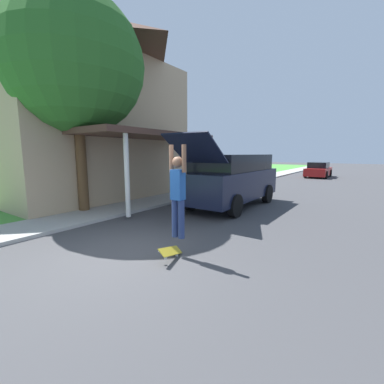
# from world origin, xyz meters

# --- Properties ---
(ground_plane) EXTENTS (120.00, 120.00, 0.00)m
(ground_plane) POSITION_xyz_m (0.00, 0.00, 0.00)
(ground_plane) COLOR #3D3D3F
(lawn) EXTENTS (10.00, 80.00, 0.08)m
(lawn) POSITION_xyz_m (-8.00, 6.00, 0.04)
(lawn) COLOR #478E38
(lawn) RESTS_ON ground_plane
(sidewalk) EXTENTS (1.80, 80.00, 0.10)m
(sidewalk) POSITION_xyz_m (-3.60, 6.00, 0.05)
(sidewalk) COLOR #9E9E99
(sidewalk) RESTS_ON ground_plane
(house) EXTENTS (10.96, 9.22, 8.99)m
(house) POSITION_xyz_m (-8.50, 4.16, 4.74)
(house) COLOR tan
(house) RESTS_ON lawn
(lawn_tree_near) EXTENTS (4.63, 4.63, 7.36)m
(lawn_tree_near) POSITION_xyz_m (-4.32, 1.78, 5.11)
(lawn_tree_near) COLOR brown
(lawn_tree_near) RESTS_ON lawn
(suv_parked) EXTENTS (2.11, 5.89, 2.76)m
(suv_parked) POSITION_xyz_m (-0.41, 5.93, 1.15)
(suv_parked) COLOR black
(suv_parked) RESTS_ON ground_plane
(car_down_street) EXTENTS (1.86, 4.25, 1.36)m
(car_down_street) POSITION_xyz_m (0.19, 22.20, 0.65)
(car_down_street) COLOR maroon
(car_down_street) RESTS_ON ground_plane
(skateboarder) EXTENTS (0.41, 0.22, 1.91)m
(skateboarder) POSITION_xyz_m (1.02, 0.57, 1.40)
(skateboarder) COLOR navy
(skateboarder) RESTS_ON ground_plane
(skateboard) EXTENTS (0.34, 0.76, 0.36)m
(skateboard) POSITION_xyz_m (1.00, 0.33, 0.18)
(skateboard) COLOR #A89323
(skateboard) RESTS_ON ground_plane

